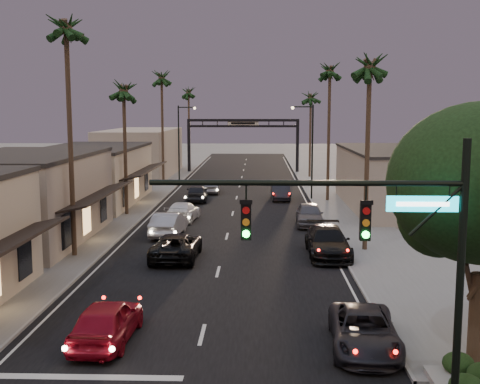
# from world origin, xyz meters

# --- Properties ---
(ground) EXTENTS (200.00, 200.00, 0.00)m
(ground) POSITION_xyz_m (0.00, 40.00, 0.00)
(ground) COLOR slate
(ground) RESTS_ON ground
(road) EXTENTS (14.00, 120.00, 0.02)m
(road) POSITION_xyz_m (0.00, 45.00, 0.00)
(road) COLOR black
(road) RESTS_ON ground
(sidewalk_left) EXTENTS (5.00, 92.00, 0.12)m
(sidewalk_left) POSITION_xyz_m (-9.50, 52.00, 0.06)
(sidewalk_left) COLOR slate
(sidewalk_left) RESTS_ON ground
(sidewalk_right) EXTENTS (5.00, 92.00, 0.12)m
(sidewalk_right) POSITION_xyz_m (9.50, 52.00, 0.06)
(sidewalk_right) COLOR slate
(sidewalk_right) RESTS_ON ground
(storefront_mid) EXTENTS (8.00, 14.00, 5.50)m
(storefront_mid) POSITION_xyz_m (-13.00, 26.00, 2.75)
(storefront_mid) COLOR gray
(storefront_mid) RESTS_ON ground
(storefront_far) EXTENTS (8.00, 16.00, 5.00)m
(storefront_far) POSITION_xyz_m (-13.00, 42.00, 2.50)
(storefront_far) COLOR #C1AF93
(storefront_far) RESTS_ON ground
(storefront_dist) EXTENTS (8.00, 20.00, 6.00)m
(storefront_dist) POSITION_xyz_m (-13.00, 65.00, 3.00)
(storefront_dist) COLOR gray
(storefront_dist) RESTS_ON ground
(building_right) EXTENTS (8.00, 18.00, 5.00)m
(building_right) POSITION_xyz_m (14.00, 40.00, 2.50)
(building_right) COLOR gray
(building_right) RESTS_ON ground
(traffic_signal) EXTENTS (8.51, 0.22, 7.80)m
(traffic_signal) POSITION_xyz_m (5.69, 4.00, 5.08)
(traffic_signal) COLOR black
(traffic_signal) RESTS_ON ground
(arch) EXTENTS (15.20, 0.40, 7.27)m
(arch) POSITION_xyz_m (0.00, 70.00, 5.53)
(arch) COLOR black
(arch) RESTS_ON ground
(streetlight_right) EXTENTS (2.13, 0.30, 9.00)m
(streetlight_right) POSITION_xyz_m (6.92, 45.00, 5.33)
(streetlight_right) COLOR black
(streetlight_right) RESTS_ON ground
(streetlight_left) EXTENTS (2.13, 0.30, 9.00)m
(streetlight_left) POSITION_xyz_m (-6.92, 58.00, 5.33)
(streetlight_left) COLOR black
(streetlight_left) RESTS_ON ground
(palm_lb) EXTENTS (3.20, 3.20, 15.20)m
(palm_lb) POSITION_xyz_m (-8.60, 22.00, 13.39)
(palm_lb) COLOR #38281C
(palm_lb) RESTS_ON ground
(palm_lc) EXTENTS (3.20, 3.20, 12.20)m
(palm_lc) POSITION_xyz_m (-8.60, 36.00, 10.47)
(palm_lc) COLOR #38281C
(palm_lc) RESTS_ON ground
(palm_ld) EXTENTS (3.20, 3.20, 14.20)m
(palm_ld) POSITION_xyz_m (-8.60, 55.00, 12.42)
(palm_ld) COLOR #38281C
(palm_ld) RESTS_ON ground
(palm_ra) EXTENTS (3.20, 3.20, 13.20)m
(palm_ra) POSITION_xyz_m (8.60, 24.00, 11.44)
(palm_ra) COLOR #38281C
(palm_ra) RESTS_ON ground
(palm_rb) EXTENTS (3.20, 3.20, 14.20)m
(palm_rb) POSITION_xyz_m (8.60, 44.00, 12.42)
(palm_rb) COLOR #38281C
(palm_rb) RESTS_ON ground
(palm_rc) EXTENTS (3.20, 3.20, 12.20)m
(palm_rc) POSITION_xyz_m (8.60, 64.00, 10.47)
(palm_rc) COLOR #38281C
(palm_rc) RESTS_ON ground
(palm_far) EXTENTS (3.20, 3.20, 13.20)m
(palm_far) POSITION_xyz_m (-8.30, 78.00, 11.44)
(palm_far) COLOR #38281C
(palm_far) RESTS_ON ground
(oncoming_red) EXTENTS (2.08, 4.82, 1.62)m
(oncoming_red) POSITION_xyz_m (-3.44, 9.18, 0.81)
(oncoming_red) COLOR maroon
(oncoming_red) RESTS_ON ground
(oncoming_pickup) EXTENTS (2.63, 5.52, 1.52)m
(oncoming_pickup) POSITION_xyz_m (-2.57, 21.69, 0.76)
(oncoming_pickup) COLOR black
(oncoming_pickup) RESTS_ON ground
(oncoming_silver) EXTENTS (2.07, 5.04, 1.62)m
(oncoming_silver) POSITION_xyz_m (-3.98, 28.12, 0.81)
(oncoming_silver) COLOR #9C9DA2
(oncoming_silver) RESTS_ON ground
(oncoming_white) EXTENTS (2.48, 5.23, 1.47)m
(oncoming_white) POSITION_xyz_m (-3.71, 33.62, 0.74)
(oncoming_white) COLOR white
(oncoming_white) RESTS_ON ground
(oncoming_dgrey) EXTENTS (2.19, 4.87, 1.63)m
(oncoming_dgrey) POSITION_xyz_m (-3.65, 43.63, 0.81)
(oncoming_dgrey) COLOR black
(oncoming_dgrey) RESTS_ON ground
(oncoming_grey_far) EXTENTS (1.54, 4.18, 1.37)m
(oncoming_grey_far) POSITION_xyz_m (-2.63, 49.13, 0.68)
(oncoming_grey_far) COLOR #57585C
(oncoming_grey_far) RESTS_ON ground
(curbside_near) EXTENTS (2.66, 5.20, 1.41)m
(curbside_near) POSITION_xyz_m (5.93, 8.77, 0.70)
(curbside_near) COLOR black
(curbside_near) RESTS_ON ground
(curbside_black) EXTENTS (2.42, 5.91, 1.71)m
(curbside_black) POSITION_xyz_m (6.20, 22.63, 0.86)
(curbside_black) COLOR black
(curbside_black) RESTS_ON ground
(curbside_grey) EXTENTS (2.13, 4.94, 1.66)m
(curbside_grey) POSITION_xyz_m (5.92, 32.08, 0.83)
(curbside_grey) COLOR #505055
(curbside_grey) RESTS_ON ground
(curbside_far) EXTENTS (1.83, 4.96, 1.62)m
(curbside_far) POSITION_xyz_m (4.23, 44.95, 0.81)
(curbside_far) COLOR black
(curbside_far) RESTS_ON ground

